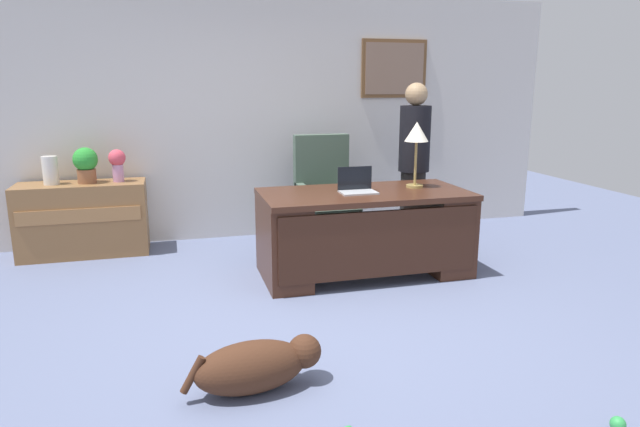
% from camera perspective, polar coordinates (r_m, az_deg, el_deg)
% --- Properties ---
extents(ground_plane, '(12.00, 12.00, 0.00)m').
position_cam_1_polar(ground_plane, '(4.24, 0.14, -10.89)').
color(ground_plane, slate).
extents(back_wall, '(7.00, 0.16, 2.70)m').
position_cam_1_polar(back_wall, '(6.43, -5.95, 9.78)').
color(back_wall, silver).
rests_on(back_wall, ground_plane).
extents(desk, '(1.88, 0.91, 0.77)m').
position_cam_1_polar(desk, '(5.11, 4.63, -1.68)').
color(desk, '#422316').
rests_on(desk, ground_plane).
extents(credenza, '(1.25, 0.50, 0.75)m').
position_cam_1_polar(credenza, '(6.20, -23.05, -0.53)').
color(credenza, olive).
rests_on(credenza, ground_plane).
extents(armchair, '(0.60, 0.59, 1.19)m').
position_cam_1_polar(armchair, '(6.02, 0.51, 1.59)').
color(armchair, '#475B4C').
rests_on(armchair, ground_plane).
extents(person_standing, '(0.32, 0.32, 1.74)m').
position_cam_1_polar(person_standing, '(5.92, 9.57, 4.97)').
color(person_standing, '#262323').
rests_on(person_standing, ground_plane).
extents(dog_lying, '(0.82, 0.37, 0.30)m').
position_cam_1_polar(dog_lying, '(3.32, -6.47, -15.18)').
color(dog_lying, '#472819').
rests_on(dog_lying, ground_plane).
extents(laptop, '(0.32, 0.22, 0.22)m').
position_cam_1_polar(laptop, '(5.00, 3.78, 2.81)').
color(laptop, '#B2B5BA').
rests_on(laptop, desk).
extents(desk_lamp, '(0.22, 0.22, 0.61)m').
position_cam_1_polar(desk_lamp, '(5.26, 9.86, 7.83)').
color(desk_lamp, '#9E8447').
rests_on(desk_lamp, desk).
extents(vase_with_flowers, '(0.17, 0.17, 0.33)m').
position_cam_1_polar(vase_with_flowers, '(6.05, -20.03, 4.93)').
color(vase_with_flowers, '#C98CB8').
rests_on(vase_with_flowers, credenza).
extents(vase_empty, '(0.15, 0.15, 0.28)m').
position_cam_1_polar(vase_empty, '(6.15, -25.88, 3.99)').
color(vase_empty, silver).
rests_on(vase_empty, credenza).
extents(potted_plant, '(0.24, 0.24, 0.36)m').
position_cam_1_polar(potted_plant, '(6.09, -22.86, 4.74)').
color(potted_plant, brown).
rests_on(potted_plant, credenza).
extents(dog_toy_ball, '(0.08, 0.08, 0.08)m').
position_cam_1_polar(dog_toy_ball, '(3.38, 28.18, -18.46)').
color(dog_toy_ball, green).
rests_on(dog_toy_ball, ground_plane).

